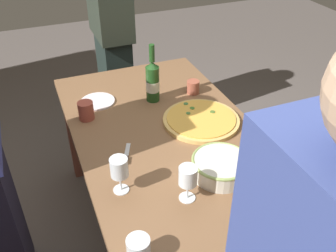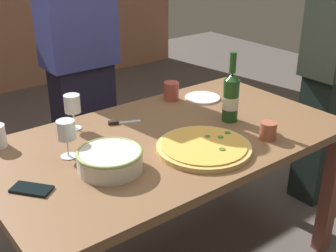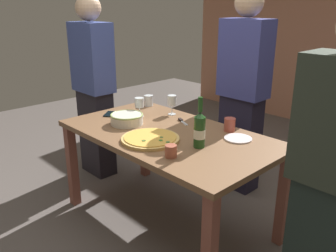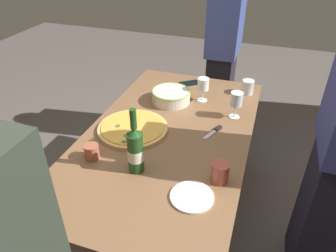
{
  "view_description": "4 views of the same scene",
  "coord_description": "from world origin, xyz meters",
  "px_view_note": "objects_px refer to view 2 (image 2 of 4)",
  "views": [
    {
      "loc": [
        -1.42,
        0.57,
        1.86
      ],
      "look_at": [
        0.0,
        0.0,
        0.8
      ],
      "focal_mm": 40.34,
      "sensor_mm": 36.0,
      "label": 1
    },
    {
      "loc": [
        -1.08,
        -1.39,
        1.6
      ],
      "look_at": [
        0.0,
        0.0,
        0.8
      ],
      "focal_mm": 46.78,
      "sensor_mm": 36.0,
      "label": 2
    },
    {
      "loc": [
        1.76,
        -1.67,
        1.64
      ],
      "look_at": [
        0.0,
        0.0,
        0.8
      ],
      "focal_mm": 38.05,
      "sensor_mm": 36.0,
      "label": 3
    },
    {
      "loc": [
        1.39,
        0.47,
        1.76
      ],
      "look_at": [
        0.0,
        0.0,
        0.8
      ],
      "focal_mm": 33.84,
      "sensor_mm": 36.0,
      "label": 4
    }
  ],
  "objects_px": {
    "cup_spare": "(268,131)",
    "person_guest_right": "(336,69)",
    "wine_glass_near_pizza": "(66,131)",
    "serving_bowl": "(110,159)",
    "pizza": "(204,147)",
    "side_plate": "(202,98)",
    "dining_table": "(168,154)",
    "wine_glass_by_bottle": "(72,105)",
    "pizza_knife": "(120,122)",
    "person_host": "(80,59)",
    "wine_bottle": "(231,97)",
    "cup_ceramic": "(171,91)",
    "cell_phone": "(32,189)"
  },
  "relations": [
    {
      "from": "cup_spare",
      "to": "person_guest_right",
      "type": "xyz_separation_m",
      "value": [
        0.89,
        0.25,
        0.05
      ]
    },
    {
      "from": "wine_glass_near_pizza",
      "to": "serving_bowl",
      "type": "bearing_deg",
      "value": -67.19
    },
    {
      "from": "pizza",
      "to": "side_plate",
      "type": "distance_m",
      "value": 0.61
    },
    {
      "from": "dining_table",
      "to": "wine_glass_by_bottle",
      "type": "relative_size",
      "value": 9.69
    },
    {
      "from": "side_plate",
      "to": "pizza_knife",
      "type": "relative_size",
      "value": 1.28
    },
    {
      "from": "person_host",
      "to": "person_guest_right",
      "type": "xyz_separation_m",
      "value": [
        1.19,
        -0.91,
        -0.06
      ]
    },
    {
      "from": "pizza",
      "to": "person_guest_right",
      "type": "distance_m",
      "value": 1.2
    },
    {
      "from": "person_host",
      "to": "person_guest_right",
      "type": "relative_size",
      "value": 1.06
    },
    {
      "from": "pizza_knife",
      "to": "wine_bottle",
      "type": "bearing_deg",
      "value": -33.54
    },
    {
      "from": "pizza",
      "to": "wine_bottle",
      "type": "xyz_separation_m",
      "value": [
        0.31,
        0.16,
        0.11
      ]
    },
    {
      "from": "person_guest_right",
      "to": "dining_table",
      "type": "bearing_deg",
      "value": -0.0
    },
    {
      "from": "wine_glass_near_pizza",
      "to": "wine_glass_by_bottle",
      "type": "xyz_separation_m",
      "value": [
        0.14,
        0.23,
        0.0
      ]
    },
    {
      "from": "wine_glass_near_pizza",
      "to": "dining_table",
      "type": "bearing_deg",
      "value": -11.9
    },
    {
      "from": "cup_ceramic",
      "to": "cup_spare",
      "type": "distance_m",
      "value": 0.64
    },
    {
      "from": "cell_phone",
      "to": "dining_table",
      "type": "bearing_deg",
      "value": 147.21
    },
    {
      "from": "wine_glass_by_bottle",
      "to": "side_plate",
      "type": "xyz_separation_m",
      "value": [
        0.73,
        -0.07,
        -0.11
      ]
    },
    {
      "from": "serving_bowl",
      "to": "wine_glass_near_pizza",
      "type": "distance_m",
      "value": 0.22
    },
    {
      "from": "cup_ceramic",
      "to": "wine_glass_by_bottle",
      "type": "bearing_deg",
      "value": -178.03
    },
    {
      "from": "side_plate",
      "to": "cell_phone",
      "type": "xyz_separation_m",
      "value": [
        -1.09,
        -0.31,
        0.0
      ]
    },
    {
      "from": "side_plate",
      "to": "wine_glass_near_pizza",
      "type": "bearing_deg",
      "value": -169.39
    },
    {
      "from": "pizza",
      "to": "wine_glass_by_bottle",
      "type": "bearing_deg",
      "value": 122.11
    },
    {
      "from": "cell_phone",
      "to": "person_host",
      "type": "height_order",
      "value": "person_host"
    },
    {
      "from": "wine_glass_by_bottle",
      "to": "cup_ceramic",
      "type": "distance_m",
      "value": 0.59
    },
    {
      "from": "cup_spare",
      "to": "person_guest_right",
      "type": "bearing_deg",
      "value": 15.73
    },
    {
      "from": "serving_bowl",
      "to": "cup_ceramic",
      "type": "height_order",
      "value": "cup_ceramic"
    },
    {
      "from": "person_guest_right",
      "to": "pizza_knife",
      "type": "bearing_deg",
      "value": -10.42
    },
    {
      "from": "side_plate",
      "to": "person_host",
      "type": "distance_m",
      "value": 0.75
    },
    {
      "from": "cup_spare",
      "to": "side_plate",
      "type": "height_order",
      "value": "cup_spare"
    },
    {
      "from": "side_plate",
      "to": "person_guest_right",
      "type": "height_order",
      "value": "person_guest_right"
    },
    {
      "from": "wine_bottle",
      "to": "pizza_knife",
      "type": "bearing_deg",
      "value": 146.46
    },
    {
      "from": "serving_bowl",
      "to": "cup_ceramic",
      "type": "xyz_separation_m",
      "value": [
        0.65,
        0.45,
        0.0
      ]
    },
    {
      "from": "wine_glass_near_pizza",
      "to": "person_host",
      "type": "distance_m",
      "value": 0.91
    },
    {
      "from": "side_plate",
      "to": "wine_glass_by_bottle",
      "type": "bearing_deg",
      "value": 174.45
    },
    {
      "from": "wine_bottle",
      "to": "side_plate",
      "type": "relative_size",
      "value": 1.74
    },
    {
      "from": "wine_bottle",
      "to": "pizza_knife",
      "type": "distance_m",
      "value": 0.54
    },
    {
      "from": "wine_glass_by_bottle",
      "to": "pizza_knife",
      "type": "xyz_separation_m",
      "value": [
        0.2,
        -0.08,
        -0.11
      ]
    },
    {
      "from": "side_plate",
      "to": "pizza_knife",
      "type": "xyz_separation_m",
      "value": [
        -0.53,
        -0.01,
        0.0
      ]
    },
    {
      "from": "pizza",
      "to": "cell_phone",
      "type": "height_order",
      "value": "pizza"
    },
    {
      "from": "dining_table",
      "to": "person_host",
      "type": "xyz_separation_m",
      "value": [
        0.03,
        0.87,
        0.25
      ]
    },
    {
      "from": "side_plate",
      "to": "cell_phone",
      "type": "bearing_deg",
      "value": -163.97
    },
    {
      "from": "wine_glass_near_pizza",
      "to": "wine_glass_by_bottle",
      "type": "bearing_deg",
      "value": 58.59
    },
    {
      "from": "wine_glass_by_bottle",
      "to": "side_plate",
      "type": "distance_m",
      "value": 0.74
    },
    {
      "from": "cup_spare",
      "to": "person_host",
      "type": "height_order",
      "value": "person_host"
    },
    {
      "from": "wine_glass_near_pizza",
      "to": "cell_phone",
      "type": "relative_size",
      "value": 1.11
    },
    {
      "from": "dining_table",
      "to": "wine_glass_near_pizza",
      "type": "height_order",
      "value": "wine_glass_near_pizza"
    },
    {
      "from": "cell_phone",
      "to": "pizza_knife",
      "type": "distance_m",
      "value": 0.63
    },
    {
      "from": "cup_ceramic",
      "to": "pizza_knife",
      "type": "bearing_deg",
      "value": -165.65
    },
    {
      "from": "dining_table",
      "to": "person_guest_right",
      "type": "height_order",
      "value": "person_guest_right"
    },
    {
      "from": "wine_glass_by_bottle",
      "to": "pizza_knife",
      "type": "height_order",
      "value": "wine_glass_by_bottle"
    },
    {
      "from": "pizza",
      "to": "cup_spare",
      "type": "distance_m",
      "value": 0.31
    }
  ]
}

